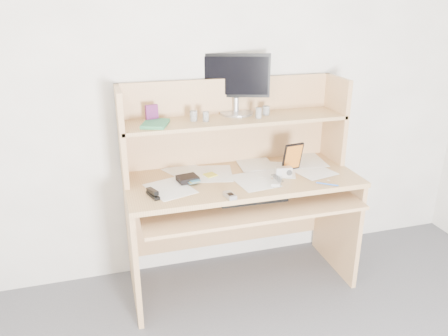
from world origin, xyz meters
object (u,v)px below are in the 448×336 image
object	(u,v)px
desk	(238,181)
keyboard	(252,198)
tv_remote	(277,180)
monitor	(236,82)
game_case	(293,157)

from	to	relation	value
desk	keyboard	distance (m)	0.21
keyboard	tv_remote	xyz separation A→B (m)	(0.15, -0.01, 0.10)
desk	keyboard	xyz separation A→B (m)	(0.02, -0.20, -0.03)
keyboard	tv_remote	size ratio (longest dim) A/B	2.35
tv_remote	monitor	xyz separation A→B (m)	(-0.13, 0.40, 0.51)
desk	tv_remote	bearing A→B (deg)	-50.90
desk	game_case	xyz separation A→B (m)	(0.33, -0.07, 0.15)
tv_remote	monitor	world-z (taller)	monitor
game_case	monitor	distance (m)	0.58
keyboard	monitor	distance (m)	0.73
desk	keyboard	size ratio (longest dim) A/B	3.45
game_case	monitor	world-z (taller)	monitor
desk	monitor	size ratio (longest dim) A/B	3.37
keyboard	game_case	world-z (taller)	game_case
desk	monitor	bearing A→B (deg)	78.27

